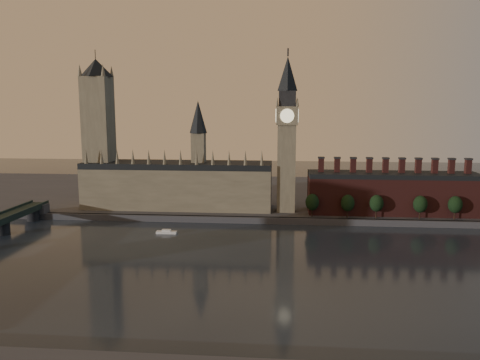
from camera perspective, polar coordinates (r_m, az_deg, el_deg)
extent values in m
plane|color=black|center=(213.99, 3.14, -11.17)|extent=(900.00, 900.00, 0.00)
cube|color=#414145|center=(299.67, 3.69, -4.95)|extent=(900.00, 4.00, 4.00)
cube|color=#414145|center=(387.69, 3.99, -1.80)|extent=(900.00, 180.00, 4.00)
cube|color=#7F745A|center=(328.55, -7.59, -0.94)|extent=(130.00, 30.00, 28.00)
cube|color=black|center=(326.25, -7.65, 1.83)|extent=(130.00, 30.00, 4.00)
cube|color=#7F745A|center=(322.28, -5.07, 3.58)|extent=(9.00, 9.00, 24.00)
cone|color=black|center=(321.04, -5.13, 7.67)|extent=(12.00, 12.00, 22.00)
cone|color=#7F745A|center=(330.33, -18.26, 2.78)|extent=(2.60, 2.60, 10.00)
cone|color=#7F745A|center=(326.27, -16.52, 2.79)|extent=(2.60, 2.60, 10.00)
cone|color=#7F745A|center=(322.51, -14.75, 2.79)|extent=(2.60, 2.60, 10.00)
cone|color=#7F745A|center=(319.07, -12.93, 2.80)|extent=(2.60, 2.60, 10.00)
cone|color=#7F745A|center=(315.95, -11.08, 2.80)|extent=(2.60, 2.60, 10.00)
cone|color=#7F745A|center=(313.17, -9.19, 2.80)|extent=(2.60, 2.60, 10.00)
cone|color=#7F745A|center=(310.74, -7.26, 2.80)|extent=(2.60, 2.60, 10.00)
cone|color=#7F745A|center=(308.66, -5.32, 2.79)|extent=(2.60, 2.60, 10.00)
cone|color=#7F745A|center=(306.95, -3.34, 2.78)|extent=(2.60, 2.60, 10.00)
cone|color=#7F745A|center=(305.60, -1.35, 2.76)|extent=(2.60, 2.60, 10.00)
cone|color=#7F745A|center=(304.62, 0.66, 2.75)|extent=(2.60, 2.60, 10.00)
cone|color=#7F745A|center=(304.01, 2.68, 2.73)|extent=(2.60, 2.60, 10.00)
cube|color=#7F745A|center=(341.04, -16.78, 4.37)|extent=(18.00, 18.00, 90.00)
cone|color=black|center=(341.27, -17.17, 12.93)|extent=(24.00, 24.00, 12.00)
cylinder|color=#232326|center=(341.80, -17.22, 13.93)|extent=(0.50, 0.50, 12.00)
cone|color=#7F745A|center=(336.82, -18.97, 12.57)|extent=(3.00, 3.00, 8.00)
cone|color=#7F745A|center=(330.79, -16.37, 12.76)|extent=(3.00, 3.00, 8.00)
cone|color=#7F745A|center=(351.51, -17.89, 12.44)|extent=(3.00, 3.00, 8.00)
cone|color=#7F745A|center=(345.74, -15.39, 12.62)|extent=(3.00, 3.00, 8.00)
cube|color=#7F745A|center=(313.68, 5.66, 1.41)|extent=(12.00, 12.00, 58.00)
cube|color=#7F745A|center=(311.18, 5.75, 7.81)|extent=(14.00, 14.00, 12.00)
cube|color=#232326|center=(311.20, 5.78, 9.84)|extent=(11.00, 11.00, 10.00)
cone|color=black|center=(311.92, 5.83, 12.78)|extent=(13.00, 13.00, 22.00)
cylinder|color=#232326|center=(313.17, 5.87, 15.24)|extent=(1.00, 1.00, 5.00)
cylinder|color=beige|center=(303.98, 5.77, 7.79)|extent=(9.00, 0.50, 9.00)
cylinder|color=beige|center=(318.37, 5.74, 7.83)|extent=(9.00, 0.50, 9.00)
cylinder|color=beige|center=(311.16, 4.42, 7.83)|extent=(0.50, 9.00, 9.00)
cylinder|color=beige|center=(311.36, 7.09, 7.79)|extent=(0.50, 9.00, 9.00)
cone|color=#7F745A|center=(304.64, 4.56, 9.50)|extent=(2.00, 2.00, 6.00)
cone|color=#7F745A|center=(304.83, 7.03, 9.46)|extent=(2.00, 2.00, 6.00)
cone|color=#7F745A|center=(317.64, 4.57, 9.47)|extent=(2.00, 2.00, 6.00)
cone|color=#7F745A|center=(317.82, 6.95, 9.43)|extent=(2.00, 2.00, 6.00)
cube|color=#51211F|center=(324.87, 18.06, -1.77)|extent=(110.00, 25.00, 24.00)
cube|color=black|center=(322.78, 18.17, 0.59)|extent=(110.00, 25.00, 3.00)
cube|color=#51211F|center=(314.53, 9.86, 1.80)|extent=(3.50, 3.50, 9.00)
cube|color=#232326|center=(313.98, 9.88, 2.71)|extent=(4.20, 4.20, 1.00)
cube|color=#51211F|center=(315.61, 11.75, 1.77)|extent=(3.50, 3.50, 9.00)
cube|color=#232326|center=(315.05, 11.78, 2.67)|extent=(4.20, 4.20, 1.00)
cube|color=#51211F|center=(317.03, 13.62, 1.74)|extent=(3.50, 3.50, 9.00)
cube|color=#232326|center=(316.47, 13.65, 2.63)|extent=(4.20, 4.20, 1.00)
cube|color=#51211F|center=(318.78, 15.48, 1.70)|extent=(3.50, 3.50, 9.00)
cube|color=#232326|center=(318.23, 15.52, 2.60)|extent=(4.20, 4.20, 1.00)
cube|color=#51211F|center=(320.86, 17.31, 1.67)|extent=(3.50, 3.50, 9.00)
cube|color=#232326|center=(320.32, 17.35, 2.55)|extent=(4.20, 4.20, 1.00)
cube|color=#51211F|center=(323.27, 19.12, 1.63)|extent=(3.50, 3.50, 9.00)
cube|color=#232326|center=(322.73, 19.17, 2.51)|extent=(4.20, 4.20, 1.00)
cube|color=#51211F|center=(326.00, 20.90, 1.59)|extent=(3.50, 3.50, 9.00)
cube|color=#232326|center=(325.46, 20.95, 2.47)|extent=(4.20, 4.20, 1.00)
cube|color=#51211F|center=(329.03, 22.65, 1.55)|extent=(3.50, 3.50, 9.00)
cube|color=#232326|center=(328.50, 22.70, 2.42)|extent=(4.20, 4.20, 1.00)
cube|color=#51211F|center=(332.37, 24.36, 1.52)|extent=(3.50, 3.50, 9.00)
cube|color=#232326|center=(331.84, 24.42, 2.37)|extent=(4.20, 4.20, 1.00)
cube|color=#51211F|center=(335.99, 26.04, 1.48)|extent=(3.50, 3.50, 9.00)
cube|color=#232326|center=(335.47, 26.10, 2.32)|extent=(4.20, 4.20, 1.00)
cylinder|color=black|center=(303.46, 8.77, -3.89)|extent=(0.80, 0.80, 6.00)
ellipsoid|color=black|center=(302.11, 8.80, -2.69)|extent=(8.60, 8.60, 10.75)
cylinder|color=black|center=(305.02, 12.95, -3.95)|extent=(0.80, 0.80, 6.00)
ellipsoid|color=black|center=(303.68, 12.99, -2.75)|extent=(8.60, 8.60, 10.75)
cylinder|color=black|center=(308.76, 16.26, -3.92)|extent=(0.80, 0.80, 6.00)
ellipsoid|color=black|center=(307.44, 16.31, -2.74)|extent=(8.60, 8.60, 10.75)
cylinder|color=black|center=(314.77, 21.05, -3.92)|extent=(0.80, 0.80, 6.00)
ellipsoid|color=black|center=(313.47, 21.12, -2.76)|extent=(8.60, 8.60, 10.75)
cylinder|color=black|center=(321.81, 24.68, -3.87)|extent=(0.80, 0.80, 6.00)
ellipsoid|color=black|center=(320.54, 24.75, -2.74)|extent=(8.60, 8.60, 10.75)
cube|color=#414145|center=(339.00, -23.54, -3.19)|extent=(14.00, 8.00, 6.00)
cylinder|color=#232326|center=(306.85, -26.96, -5.21)|extent=(8.00, 8.00, 7.75)
cylinder|color=#232326|center=(335.35, -23.91, -3.88)|extent=(8.00, 8.00, 7.75)
cube|color=silver|center=(279.52, -8.95, -6.32)|extent=(12.12, 3.73, 1.38)
cube|color=silver|center=(279.22, -8.95, -6.08)|extent=(5.22, 2.70, 1.03)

